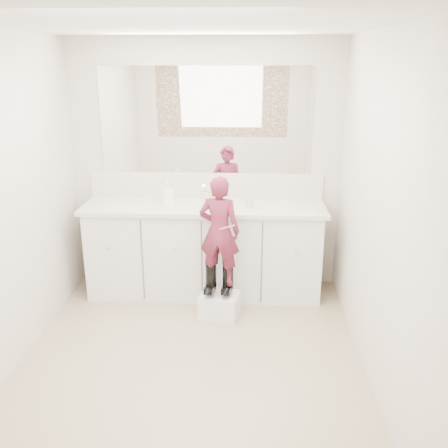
{
  "coord_description": "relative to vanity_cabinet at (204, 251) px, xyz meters",
  "views": [
    {
      "loc": [
        0.41,
        -3.27,
        2.2
      ],
      "look_at": [
        0.21,
        0.76,
        0.86
      ],
      "focal_mm": 40.0,
      "sensor_mm": 36.0,
      "label": 1
    }
  ],
  "objects": [
    {
      "name": "faucet",
      "position": [
        0.0,
        0.15,
        0.52
      ],
      "size": [
        0.08,
        0.08,
        0.1
      ],
      "primitive_type": "cylinder",
      "color": "silver",
      "rests_on": "countertop"
    },
    {
      "name": "backsplash",
      "position": [
        0.0,
        0.26,
        0.59
      ],
      "size": [
        2.28,
        0.03,
        0.25
      ],
      "primitive_type": "cube",
      "color": "beige",
      "rests_on": "countertop"
    },
    {
      "name": "boot_left",
      "position": [
        0.1,
        -0.48,
        -0.07
      ],
      "size": [
        0.13,
        0.2,
        0.28
      ],
      "primitive_type": null,
      "rotation": [
        0.0,
        0.0,
        -0.18
      ],
      "color": "black",
      "rests_on": "step_stool"
    },
    {
      "name": "cup",
      "position": [
        0.43,
        -0.05,
        0.51
      ],
      "size": [
        0.1,
        0.1,
        0.09
      ],
      "primitive_type": "imported",
      "rotation": [
        0.0,
        0.0,
        0.09
      ],
      "color": "beige",
      "rests_on": "countertop"
    },
    {
      "name": "toothbrush",
      "position": [
        0.24,
        -0.56,
        0.44
      ],
      "size": [
        0.14,
        0.04,
        0.06
      ],
      "primitive_type": "cylinder",
      "rotation": [
        0.0,
        1.22,
        -0.18
      ],
      "color": "#EA5BB3",
      "rests_on": "toddler"
    },
    {
      "name": "wall_right",
      "position": [
        1.3,
        -1.23,
        0.78
      ],
      "size": [
        0.0,
        3.0,
        3.0
      ],
      "primitive_type": "plane",
      "rotation": [
        1.57,
        0.0,
        -1.57
      ],
      "color": "beige",
      "rests_on": "floor"
    },
    {
      "name": "step_stool",
      "position": [
        0.17,
        -0.5,
        -0.32
      ],
      "size": [
        0.38,
        0.33,
        0.21
      ],
      "primitive_type": "cube",
      "rotation": [
        0.0,
        0.0,
        -0.18
      ],
      "color": "white",
      "rests_on": "floor"
    },
    {
      "name": "wall_back",
      "position": [
        0.0,
        0.27,
        0.77
      ],
      "size": [
        2.6,
        0.0,
        2.6
      ],
      "primitive_type": "plane",
      "rotation": [
        1.57,
        0.0,
        0.0
      ],
      "color": "beige",
      "rests_on": "floor"
    },
    {
      "name": "toddler",
      "position": [
        0.17,
        -0.48,
        0.37
      ],
      "size": [
        0.39,
        0.29,
        0.97
      ],
      "primitive_type": "imported",
      "rotation": [
        0.0,
        0.0,
        2.96
      ],
      "color": "#9B2F54",
      "rests_on": "step_stool"
    },
    {
      "name": "floor",
      "position": [
        0.0,
        -1.23,
        -0.42
      ],
      "size": [
        3.0,
        3.0,
        0.0
      ],
      "primitive_type": "plane",
      "color": "#8F7B5D",
      "rests_on": "ground"
    },
    {
      "name": "countertop",
      "position": [
        0.0,
        -0.01,
        0.45
      ],
      "size": [
        2.28,
        0.58,
        0.04
      ],
      "primitive_type": "cube",
      "color": "beige",
      "rests_on": "vanity_cabinet"
    },
    {
      "name": "vanity_cabinet",
      "position": [
        0.0,
        0.0,
        0.0
      ],
      "size": [
        2.2,
        0.55,
        0.85
      ],
      "primitive_type": "cube",
      "color": "silver",
      "rests_on": "floor"
    },
    {
      "name": "boot_right",
      "position": [
        0.25,
        -0.48,
        -0.07
      ],
      "size": [
        0.13,
        0.2,
        0.28
      ],
      "primitive_type": null,
      "rotation": [
        0.0,
        0.0,
        -0.18
      ],
      "color": "black",
      "rests_on": "step_stool"
    },
    {
      "name": "wall_left",
      "position": [
        -1.3,
        -1.23,
        0.78
      ],
      "size": [
        0.0,
        3.0,
        3.0
      ],
      "primitive_type": "plane",
      "rotation": [
        1.57,
        0.0,
        1.57
      ],
      "color": "beige",
      "rests_on": "floor"
    },
    {
      "name": "wall_front",
      "position": [
        0.0,
        -2.73,
        0.77
      ],
      "size": [
        2.6,
        0.0,
        2.6
      ],
      "primitive_type": "plane",
      "rotation": [
        -1.57,
        0.0,
        0.0
      ],
      "color": "beige",
      "rests_on": "floor"
    },
    {
      "name": "soap_bottle",
      "position": [
        -0.33,
        -0.01,
        0.57
      ],
      "size": [
        0.12,
        0.12,
        0.22
      ],
      "primitive_type": "imported",
      "rotation": [
        0.0,
        0.0,
        0.28
      ],
      "color": "white",
      "rests_on": "countertop"
    },
    {
      "name": "ceiling",
      "position": [
        0.0,
        -1.23,
        1.97
      ],
      "size": [
        3.0,
        3.0,
        0.0
      ],
      "primitive_type": "plane",
      "rotation": [
        3.14,
        0.0,
        0.0
      ],
      "color": "white",
      "rests_on": "wall_back"
    },
    {
      "name": "dot_panel",
      "position": [
        0.0,
        -2.71,
        1.22
      ],
      "size": [
        2.0,
        0.01,
        1.2
      ],
      "primitive_type": "cube",
      "color": "#472819",
      "rests_on": "wall_front"
    },
    {
      "name": "mirror",
      "position": [
        0.0,
        0.26,
        1.22
      ],
      "size": [
        2.0,
        0.02,
        1.0
      ],
      "primitive_type": "cube",
      "color": "white",
      "rests_on": "wall_back"
    }
  ]
}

